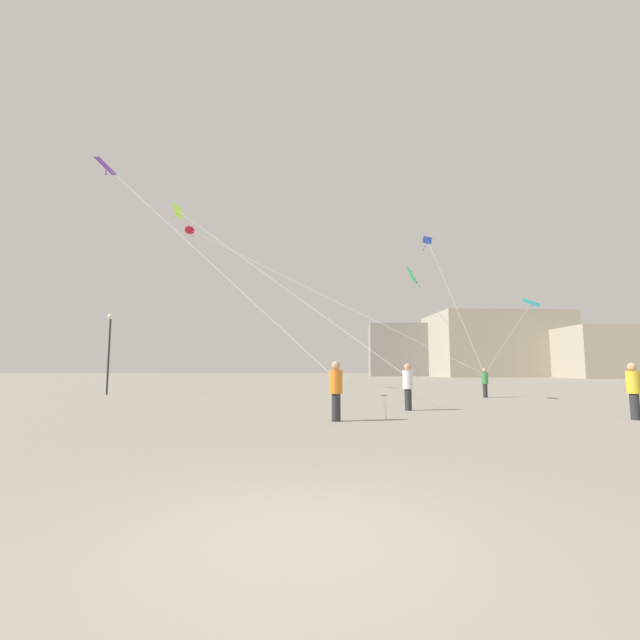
# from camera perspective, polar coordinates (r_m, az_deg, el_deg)

# --- Properties ---
(ground_plane) EXTENTS (300.00, 300.00, 0.00)m
(ground_plane) POSITION_cam_1_polar(r_m,az_deg,el_deg) (4.71, -2.83, -26.52)
(ground_plane) COLOR #9E9689
(person_in_yellow) EXTENTS (0.40, 0.40, 1.82)m
(person_in_yellow) POSITION_cam_1_polar(r_m,az_deg,el_deg) (17.42, 35.63, -7.23)
(person_in_yellow) COLOR #2D2D33
(person_in_yellow) RESTS_ON ground_plane
(person_in_white) EXTENTS (0.40, 0.40, 1.83)m
(person_in_white) POSITION_cam_1_polar(r_m,az_deg,el_deg) (17.71, 11.36, -8.23)
(person_in_white) COLOR #2D2D33
(person_in_white) RESTS_ON ground_plane
(person_in_orange) EXTENTS (0.41, 0.41, 1.86)m
(person_in_orange) POSITION_cam_1_polar(r_m,az_deg,el_deg) (13.84, 2.10, -8.84)
(person_in_orange) COLOR #2D2D33
(person_in_orange) RESTS_ON ground_plane
(person_in_green) EXTENTS (0.36, 0.36, 1.65)m
(person_in_green) POSITION_cam_1_polar(r_m,az_deg,el_deg) (26.71, 20.65, -7.48)
(person_in_green) COLOR #2D2D33
(person_in_green) RESTS_ON ground_plane
(kite_crimson_diamond) EXTENTS (22.19, 14.81, 13.53)m
(kite_crimson_diamond) POSITION_cam_1_polar(r_m,az_deg,el_deg) (42.54, -15.76, 10.81)
(kite_crimson_diamond) COLOR red
(kite_emerald_delta) EXTENTS (4.77, 3.15, 5.61)m
(kite_emerald_delta) POSITION_cam_1_polar(r_m,az_deg,el_deg) (23.65, 12.10, 5.52)
(kite_emerald_delta) COLOR green
(kite_cobalt_delta) EXTENTS (1.55, 8.25, 10.39)m
(kite_cobalt_delta) POSITION_cam_1_polar(r_m,az_deg,el_deg) (34.80, 14.01, 9.53)
(kite_cobalt_delta) COLOR blue
(kite_lime_delta) EXTENTS (15.74, 17.28, 13.37)m
(kite_lime_delta) POSITION_cam_1_polar(r_m,az_deg,el_deg) (37.27, -17.63, 13.11)
(kite_lime_delta) COLOR #8CD12D
(kite_cyan_delta) EXTENTS (6.76, 7.11, 5.41)m
(kite_cyan_delta) POSITION_cam_1_polar(r_m,az_deg,el_deg) (35.01, 25.78, 1.98)
(kite_cyan_delta) COLOR #1EB2C6
(kite_violet_delta) EXTENTS (12.97, 10.17, 12.01)m
(kite_violet_delta) POSITION_cam_1_polar(r_m,az_deg,el_deg) (28.07, -25.69, 17.29)
(kite_violet_delta) COLOR purple
(building_left_hall) EXTENTS (14.24, 10.75, 11.42)m
(building_left_hall) POSITION_cam_1_polar(r_m,az_deg,el_deg) (100.12, 10.37, -3.90)
(building_left_hall) COLOR gray
(building_left_hall) RESTS_ON ground_plane
(building_centre_hall) EXTENTS (26.42, 19.39, 12.74)m
(building_centre_hall) POSITION_cam_1_polar(r_m,az_deg,el_deg) (96.83, 21.78, -3.08)
(building_centre_hall) COLOR #B2A893
(building_centre_hall) RESTS_ON ground_plane
(building_right_hall) EXTENTS (22.20, 14.84, 8.85)m
(building_right_hall) POSITION_cam_1_polar(r_m,az_deg,el_deg) (94.84, 34.58, -3.53)
(building_right_hall) COLOR #B2A893
(building_right_hall) RESTS_ON ground_plane
(lamppost_east) EXTENTS (0.36, 0.36, 5.12)m
(lamppost_east) POSITION_cam_1_polar(r_m,az_deg,el_deg) (30.94, -25.70, -2.38)
(lamppost_east) COLOR #2D2D30
(lamppost_east) RESTS_ON ground_plane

